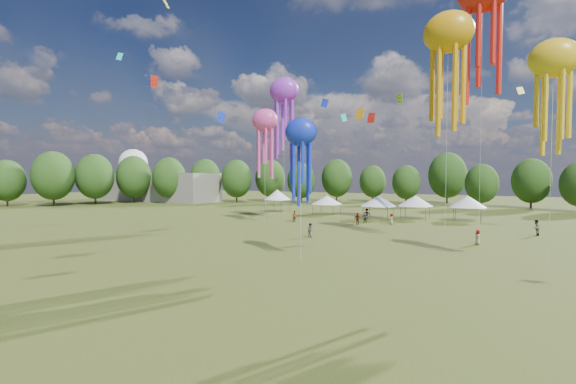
% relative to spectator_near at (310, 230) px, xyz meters
% --- Properties ---
extents(ground, '(300.00, 300.00, 0.00)m').
position_rel_spectator_near_xyz_m(ground, '(3.53, -31.73, -0.83)').
color(ground, '#384416').
rests_on(ground, ground).
extents(spectator_near, '(0.99, 0.90, 1.66)m').
position_rel_spectator_near_xyz_m(spectator_near, '(0.00, 0.00, 0.00)').
color(spectator_near, gray).
rests_on(spectator_near, ground).
extents(spectators_far, '(32.62, 19.12, 1.91)m').
position_rel_spectator_near_xyz_m(spectators_far, '(6.95, 15.17, 0.03)').
color(spectators_far, gray).
rests_on(spectators_far, ground).
extents(festival_tents, '(39.98, 8.74, 4.46)m').
position_rel_spectator_near_xyz_m(festival_tents, '(-0.42, 25.22, 2.24)').
color(festival_tents, '#47474C').
rests_on(festival_tents, ground).
extents(show_kites, '(36.99, 28.27, 32.63)m').
position_rel_spectator_near_xyz_m(show_kites, '(8.45, 7.94, 19.81)').
color(show_kites, '#EB45A1').
rests_on(show_kites, ground).
extents(small_kites, '(70.61, 62.05, 46.38)m').
position_rel_spectator_near_xyz_m(small_kites, '(2.63, 9.33, 28.86)').
color(small_kites, '#EB45A1').
rests_on(small_kites, ground).
extents(treeline, '(201.57, 95.24, 13.43)m').
position_rel_spectator_near_xyz_m(treeline, '(-0.34, 30.78, 5.71)').
color(treeline, '#38281C').
rests_on(treeline, ground).
extents(hangar, '(40.00, 12.00, 8.00)m').
position_rel_spectator_near_xyz_m(hangar, '(-68.47, 40.27, 3.17)').
color(hangar, gray).
rests_on(hangar, ground).
extents(radome, '(9.00, 9.00, 16.00)m').
position_rel_spectator_near_xyz_m(radome, '(-84.47, 46.27, 9.15)').
color(radome, white).
rests_on(radome, ground).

